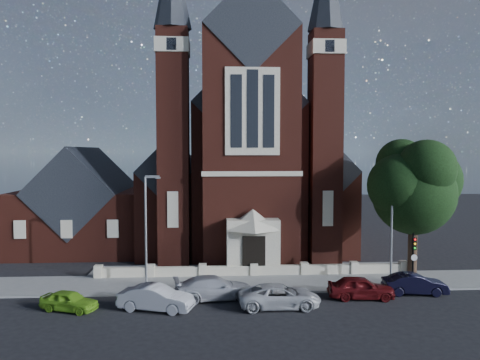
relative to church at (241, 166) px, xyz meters
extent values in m
plane|color=black|center=(0.00, -7.94, -8.19)|extent=(120.00, 120.00, 0.00)
cube|color=slate|center=(0.00, -18.44, -8.19)|extent=(60.00, 5.00, 0.12)
cube|color=slate|center=(0.00, -14.44, -8.19)|extent=(26.00, 3.00, 0.14)
cube|color=#AFA68B|center=(0.00, -16.44, -8.19)|extent=(24.00, 0.40, 0.90)
cube|color=#501E15|center=(0.00, 2.06, -1.19)|extent=(10.00, 30.00, 14.00)
cube|color=black|center=(0.00, 2.06, 5.81)|extent=(10.00, 30.20, 10.00)
cube|color=#501E15|center=(-7.50, 1.06, -4.19)|extent=(5.00, 26.00, 8.00)
cube|color=#501E15|center=(7.50, 1.06, -4.19)|extent=(5.00, 26.00, 8.00)
cube|color=black|center=(-7.50, 1.06, -0.19)|extent=(5.01, 26.20, 5.01)
cube|color=black|center=(7.50, 1.06, -0.19)|extent=(5.01, 26.20, 5.01)
cube|color=#501E15|center=(0.00, -13.44, 1.81)|extent=(8.00, 3.00, 20.00)
cube|color=black|center=(0.00, -13.44, 11.81)|extent=(8.00, 3.20, 8.00)
cube|color=#AFA68B|center=(0.00, -14.99, 4.81)|extent=(4.40, 0.15, 7.00)
cube|color=black|center=(0.00, -15.06, 5.01)|extent=(0.90, 0.08, 6.20)
cube|color=#AFA68B|center=(0.00, -15.44, -5.99)|extent=(4.20, 2.00, 4.40)
cube|color=black|center=(0.00, -16.49, -6.59)|extent=(1.80, 0.12, 3.20)
cone|color=#AFA68B|center=(0.00, -15.44, -3.79)|extent=(4.60, 4.60, 1.60)
cube|color=#501E15|center=(-6.50, -12.44, 1.81)|extent=(2.60, 2.60, 20.00)
cube|color=#AFA68B|center=(-6.50, -12.44, 10.31)|extent=(2.80, 2.80, 1.20)
cube|color=#501E15|center=(6.50, -12.44, 1.81)|extent=(2.60, 2.60, 20.00)
cube|color=#AFA68B|center=(6.50, -12.44, 10.31)|extent=(2.80, 2.80, 1.20)
cube|color=#501E15|center=(-16.00, -4.94, -5.19)|extent=(12.00, 12.00, 6.00)
cube|color=black|center=(-16.00, -4.94, -2.19)|extent=(8.49, 12.20, 8.49)
cylinder|color=black|center=(12.50, -16.94, -5.69)|extent=(0.70, 0.70, 5.00)
sphere|color=black|center=(12.50, -16.94, -1.69)|extent=(6.40, 6.40, 6.40)
sphere|color=black|center=(12.90, -18.14, 0.31)|extent=(4.40, 4.40, 4.40)
cylinder|color=gray|center=(-8.00, -18.94, -4.19)|extent=(0.16, 0.16, 8.00)
cube|color=gray|center=(-7.50, -18.94, -0.19)|extent=(1.00, 0.15, 0.18)
cube|color=gray|center=(-7.10, -18.94, -0.27)|extent=(0.35, 0.22, 0.12)
cylinder|color=gray|center=(10.00, -18.94, -4.19)|extent=(0.16, 0.16, 8.00)
cube|color=gray|center=(10.50, -18.94, -0.19)|extent=(1.00, 0.15, 0.18)
cube|color=gray|center=(10.90, -18.94, -0.27)|extent=(0.35, 0.22, 0.12)
cylinder|color=black|center=(11.00, -20.44, -6.19)|extent=(0.14, 0.14, 4.00)
cube|color=black|center=(11.00, -20.59, -4.89)|extent=(0.28, 0.22, 0.90)
sphere|color=red|center=(11.00, -20.72, -4.59)|extent=(0.14, 0.14, 0.14)
sphere|color=#CC8C0C|center=(11.00, -20.72, -4.89)|extent=(0.14, 0.14, 0.14)
sphere|color=#0C9919|center=(11.00, -20.72, -5.19)|extent=(0.14, 0.14, 0.14)
imported|color=#6BAE22|center=(-12.06, -23.64, -7.57)|extent=(3.89, 2.59, 1.23)
imported|color=#A2A4AA|center=(-6.72, -23.88, -7.42)|extent=(4.90, 2.82, 1.53)
imported|color=#A2A3A9|center=(-3.15, -21.90, -7.42)|extent=(5.58, 3.08, 1.53)
imported|color=silver|center=(0.97, -23.81, -7.47)|extent=(5.20, 2.46, 1.44)
imported|color=#570F11|center=(6.63, -22.37, -7.44)|extent=(4.51, 2.14, 1.49)
imported|color=black|center=(10.63, -21.65, -7.48)|extent=(4.39, 1.86, 1.41)
camera|label=1|loc=(-3.23, -52.45, 1.59)|focal=35.00mm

